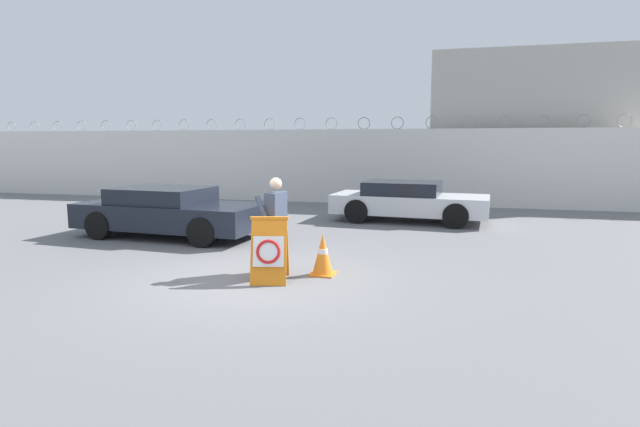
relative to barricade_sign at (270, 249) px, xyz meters
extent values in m
plane|color=slate|center=(-0.32, 0.04, -0.55)|extent=(90.00, 90.00, 0.00)
cube|color=silver|center=(-0.32, 11.19, 0.87)|extent=(36.00, 0.30, 2.83)
torus|color=gray|center=(-16.66, 11.19, 2.50)|extent=(0.47, 0.03, 0.47)
torus|color=gray|center=(-15.40, 11.19, 2.50)|extent=(0.47, 0.03, 0.47)
torus|color=gray|center=(-14.15, 11.19, 2.50)|extent=(0.47, 0.03, 0.47)
torus|color=gray|center=(-12.89, 11.19, 2.50)|extent=(0.47, 0.03, 0.47)
torus|color=gray|center=(-11.63, 11.19, 2.50)|extent=(0.47, 0.03, 0.47)
torus|color=gray|center=(-10.38, 11.19, 2.50)|extent=(0.47, 0.03, 0.47)
torus|color=gray|center=(-9.12, 11.19, 2.50)|extent=(0.47, 0.03, 0.47)
torus|color=gray|center=(-7.86, 11.19, 2.50)|extent=(0.47, 0.03, 0.47)
torus|color=gray|center=(-6.60, 11.19, 2.50)|extent=(0.47, 0.03, 0.47)
torus|color=gray|center=(-5.35, 11.19, 2.50)|extent=(0.47, 0.03, 0.47)
torus|color=gray|center=(-4.09, 11.19, 2.50)|extent=(0.47, 0.03, 0.47)
torus|color=gray|center=(-2.83, 11.19, 2.50)|extent=(0.47, 0.03, 0.47)
torus|color=gray|center=(-1.58, 11.19, 2.50)|extent=(0.47, 0.03, 0.47)
torus|color=gray|center=(-0.32, 11.19, 2.50)|extent=(0.47, 0.03, 0.47)
torus|color=gray|center=(0.94, 11.19, 2.50)|extent=(0.47, 0.03, 0.47)
torus|color=gray|center=(2.20, 11.19, 2.50)|extent=(0.47, 0.03, 0.47)
torus|color=gray|center=(3.45, 11.19, 2.50)|extent=(0.47, 0.03, 0.47)
torus|color=gray|center=(4.71, 11.19, 2.50)|extent=(0.47, 0.03, 0.47)
torus|color=gray|center=(5.97, 11.19, 2.50)|extent=(0.47, 0.03, 0.47)
torus|color=gray|center=(7.22, 11.19, 2.50)|extent=(0.47, 0.03, 0.47)
torus|color=gray|center=(8.48, 11.19, 2.50)|extent=(0.47, 0.03, 0.47)
cube|color=#B2ADA3|center=(5.66, 15.03, 2.33)|extent=(7.14, 6.12, 5.75)
cube|color=orange|center=(0.03, -0.12, -0.02)|extent=(0.67, 0.51, 1.06)
cube|color=orange|center=(-0.05, 0.21, -0.02)|extent=(0.67, 0.51, 1.06)
cube|color=orange|center=(-0.01, 0.05, 0.52)|extent=(0.63, 0.21, 0.05)
cube|color=white|center=(0.04, -0.16, 0.00)|extent=(0.53, 0.29, 0.49)
torus|color=red|center=(0.04, -0.17, 0.00)|extent=(0.43, 0.27, 0.40)
cylinder|color=#232838|center=(-0.06, 0.67, -0.14)|extent=(0.15, 0.15, 0.82)
cylinder|color=#232838|center=(-0.10, 0.49, -0.14)|extent=(0.15, 0.15, 0.82)
cube|color=#384256|center=(-0.08, 0.58, 0.59)|extent=(0.30, 0.46, 0.63)
sphere|color=#DBB293|center=(-0.08, 0.58, 1.05)|extent=(0.22, 0.22, 0.22)
cylinder|color=#384256|center=(-0.03, 0.84, 0.60)|extent=(0.09, 0.09, 0.60)
cylinder|color=#384256|center=(-0.24, 0.35, 0.58)|extent=(0.35, 0.16, 0.58)
cube|color=orange|center=(0.76, 0.62, -0.53)|extent=(0.42, 0.42, 0.03)
cone|color=orange|center=(0.76, 0.62, -0.16)|extent=(0.36, 0.36, 0.71)
cylinder|color=white|center=(0.76, 0.62, -0.13)|extent=(0.18, 0.18, 0.10)
cylinder|color=black|center=(-2.30, 4.00, -0.21)|extent=(0.69, 0.25, 0.68)
cylinder|color=black|center=(-2.42, 2.20, -0.21)|extent=(0.69, 0.25, 0.68)
cylinder|color=black|center=(-5.14, 4.20, -0.21)|extent=(0.69, 0.25, 0.68)
cylinder|color=black|center=(-5.26, 2.40, -0.21)|extent=(0.69, 0.25, 0.68)
cube|color=black|center=(-3.78, 3.20, -0.01)|extent=(4.72, 2.23, 0.60)
cube|color=black|center=(-4.01, 3.22, 0.48)|extent=(2.32, 1.87, 0.38)
cylinder|color=black|center=(3.22, 7.90, -0.20)|extent=(0.71, 0.26, 0.70)
cylinder|color=black|center=(3.08, 6.17, -0.20)|extent=(0.71, 0.26, 0.70)
cylinder|color=black|center=(0.45, 8.12, -0.20)|extent=(0.71, 0.26, 0.70)
cylinder|color=black|center=(0.31, 6.39, -0.20)|extent=(0.71, 0.26, 0.70)
cube|color=silver|center=(1.77, 7.14, -0.03)|extent=(4.62, 2.20, 0.55)
cube|color=black|center=(1.54, 7.16, 0.44)|extent=(2.28, 1.83, 0.38)
camera|label=1|loc=(2.88, -7.72, 1.77)|focal=28.00mm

